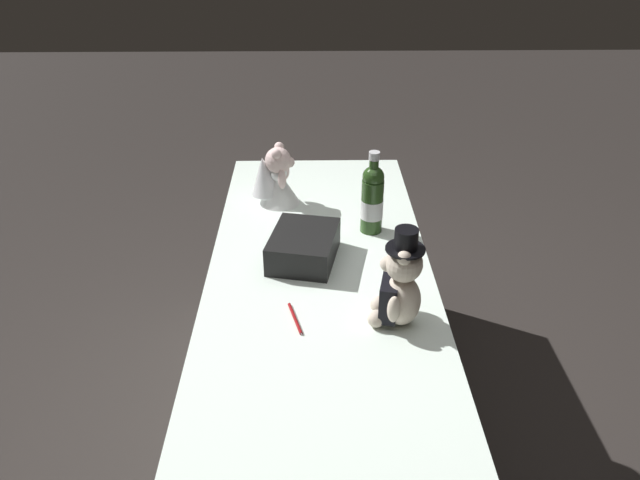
{
  "coord_description": "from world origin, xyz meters",
  "views": [
    {
      "loc": [
        1.66,
        -0.03,
        1.81
      ],
      "look_at": [
        0.0,
        0.0,
        0.83
      ],
      "focal_mm": 34.25,
      "sensor_mm": 36.0,
      "label": 1
    }
  ],
  "objects_px": {
    "teddy_bear_groom": "(399,287)",
    "signing_pen": "(295,319)",
    "teddy_bear_bride": "(275,178)",
    "gift_case_black": "(304,246)",
    "champagne_bottle": "(372,198)"
  },
  "relations": [
    {
      "from": "signing_pen",
      "to": "gift_case_black",
      "type": "bearing_deg",
      "value": 176.18
    },
    {
      "from": "teddy_bear_groom",
      "to": "gift_case_black",
      "type": "distance_m",
      "value": 0.43
    },
    {
      "from": "champagne_bottle",
      "to": "gift_case_black",
      "type": "height_order",
      "value": "champagne_bottle"
    },
    {
      "from": "champagne_bottle",
      "to": "gift_case_black",
      "type": "xyz_separation_m",
      "value": [
        0.19,
        -0.24,
        -0.08
      ]
    },
    {
      "from": "teddy_bear_bride",
      "to": "gift_case_black",
      "type": "distance_m",
      "value": 0.43
    },
    {
      "from": "teddy_bear_bride",
      "to": "champagne_bottle",
      "type": "distance_m",
      "value": 0.42
    },
    {
      "from": "signing_pen",
      "to": "gift_case_black",
      "type": "height_order",
      "value": "gift_case_black"
    },
    {
      "from": "teddy_bear_bride",
      "to": "gift_case_black",
      "type": "height_order",
      "value": "teddy_bear_bride"
    },
    {
      "from": "teddy_bear_bride",
      "to": "gift_case_black",
      "type": "bearing_deg",
      "value": 15.02
    },
    {
      "from": "teddy_bear_groom",
      "to": "gift_case_black",
      "type": "bearing_deg",
      "value": -141.75
    },
    {
      "from": "teddy_bear_groom",
      "to": "teddy_bear_bride",
      "type": "bearing_deg",
      "value": -153.4
    },
    {
      "from": "signing_pen",
      "to": "gift_case_black",
      "type": "xyz_separation_m",
      "value": [
        -0.33,
        0.02,
        0.04
      ]
    },
    {
      "from": "teddy_bear_bride",
      "to": "champagne_bottle",
      "type": "bearing_deg",
      "value": 56.96
    },
    {
      "from": "champagne_bottle",
      "to": "gift_case_black",
      "type": "bearing_deg",
      "value": -51.84
    },
    {
      "from": "teddy_bear_groom",
      "to": "signing_pen",
      "type": "distance_m",
      "value": 0.31
    }
  ]
}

